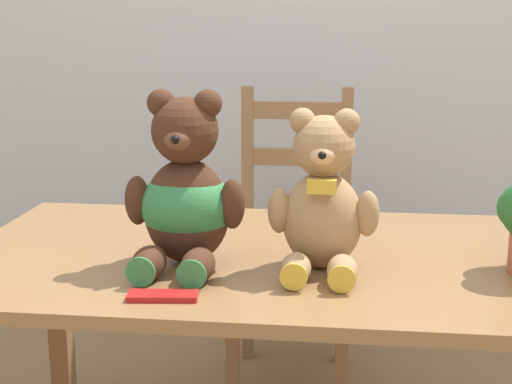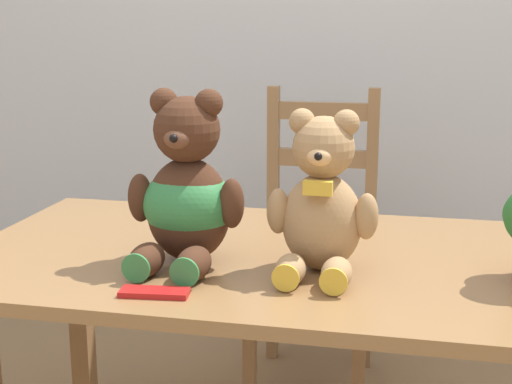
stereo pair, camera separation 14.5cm
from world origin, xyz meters
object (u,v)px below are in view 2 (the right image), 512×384
object	(u,v)px
wooden_chair_behind	(315,248)
teddy_bear_left	(187,194)
teddy_bear_right	(321,203)
chocolate_bar	(154,293)

from	to	relation	value
wooden_chair_behind	teddy_bear_left	size ratio (longest dim) A/B	2.60
wooden_chair_behind	teddy_bear_left	bearing A→B (deg)	77.08
teddy_bear_left	teddy_bear_right	world-z (taller)	teddy_bear_left
teddy_bear_left	chocolate_bar	xyz separation A→B (m)	(-0.00, -0.22, -0.15)
teddy_bear_right	chocolate_bar	world-z (taller)	teddy_bear_right
wooden_chair_behind	teddy_bear_left	world-z (taller)	teddy_bear_left
teddy_bear_left	chocolate_bar	bearing A→B (deg)	91.77
teddy_bear_right	chocolate_bar	distance (m)	0.40
teddy_bear_left	chocolate_bar	size ratio (longest dim) A/B	2.84
teddy_bear_left	teddy_bear_right	distance (m)	0.30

